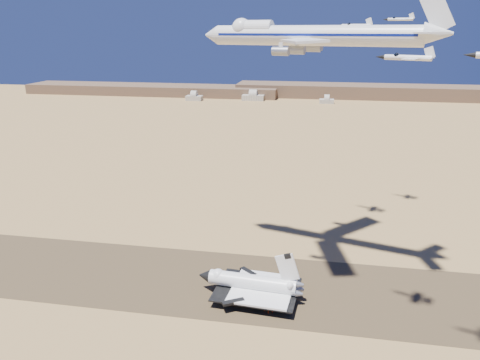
% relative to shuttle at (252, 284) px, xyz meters
% --- Properties ---
extents(ground, '(1200.00, 1200.00, 0.00)m').
position_rel_shuttle_xyz_m(ground, '(-14.61, 7.38, -5.21)').
color(ground, '#A68349').
rests_on(ground, ground).
extents(runway, '(600.00, 50.00, 0.06)m').
position_rel_shuttle_xyz_m(runway, '(-14.61, 7.38, -5.18)').
color(runway, brown).
rests_on(runway, ground).
extents(ridgeline, '(960.00, 90.00, 18.00)m').
position_rel_shuttle_xyz_m(ridgeline, '(50.71, 534.68, 2.42)').
color(ridgeline, brown).
rests_on(ridgeline, ground).
extents(hangars, '(200.50, 29.50, 30.00)m').
position_rel_shuttle_xyz_m(hangars, '(-78.61, 485.81, -0.38)').
color(hangars, beige).
rests_on(hangars, ground).
extents(shuttle, '(39.40, 26.06, 19.36)m').
position_rel_shuttle_xyz_m(shuttle, '(0.00, 0.00, 0.00)').
color(shuttle, white).
rests_on(shuttle, runway).
extents(carrier_747, '(90.13, 67.62, 22.47)m').
position_rel_shuttle_xyz_m(carrier_747, '(14.44, 28.17, 86.45)').
color(carrier_747, white).
extents(crew_a, '(0.50, 0.66, 1.62)m').
position_rel_shuttle_xyz_m(crew_a, '(7.49, -9.84, -4.33)').
color(crew_a, '#F63F0E').
rests_on(crew_a, runway).
extents(crew_b, '(0.91, 0.98, 1.76)m').
position_rel_shuttle_xyz_m(crew_b, '(8.81, -9.06, -4.26)').
color(crew_b, '#F63F0E').
rests_on(crew_b, runway).
extents(crew_c, '(1.17, 1.07, 1.80)m').
position_rel_shuttle_xyz_m(crew_c, '(5.93, -8.66, -4.25)').
color(crew_c, '#F63F0E').
rests_on(crew_c, runway).
extents(chase_jet_a, '(14.90, 8.87, 3.85)m').
position_rel_shuttle_xyz_m(chase_jet_a, '(43.35, -16.10, 81.47)').
color(chase_jet_a, white).
extents(chase_jet_c, '(16.02, 9.78, 4.16)m').
position_rel_shuttle_xyz_m(chase_jet_c, '(34.05, 70.35, 90.04)').
color(chase_jet_c, white).
extents(chase_jet_d, '(14.19, 8.35, 3.64)m').
position_rel_shuttle_xyz_m(chase_jet_d, '(55.37, 93.11, 93.06)').
color(chase_jet_d, white).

